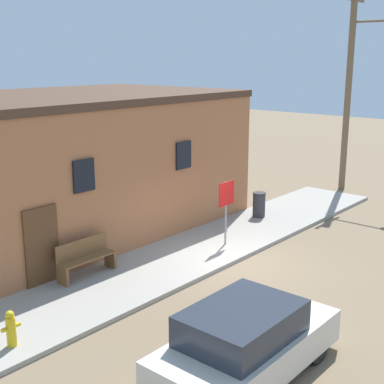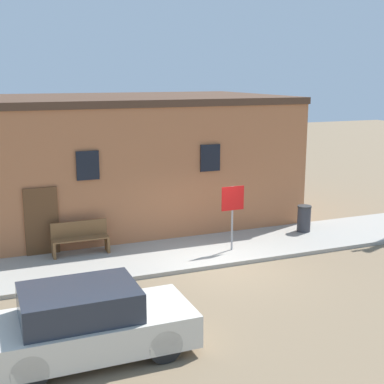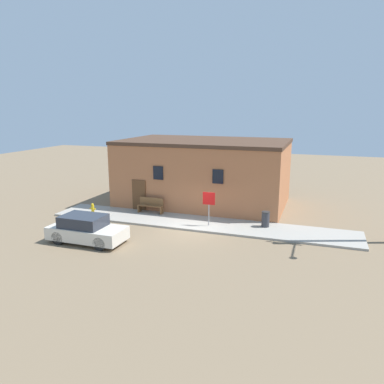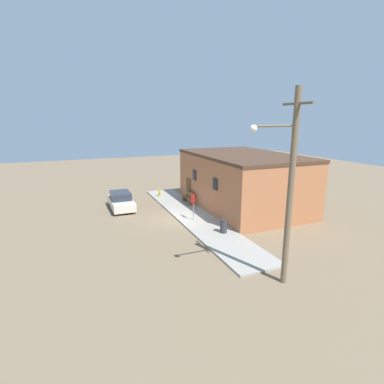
% 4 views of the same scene
% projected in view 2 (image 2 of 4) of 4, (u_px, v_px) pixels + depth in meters
% --- Properties ---
extents(ground_plane, '(80.00, 80.00, 0.00)m').
position_uv_depth(ground_plane, '(222.00, 268.00, 15.55)').
color(ground_plane, '#7A664C').
extents(sidewalk, '(19.03, 2.90, 0.12)m').
position_uv_depth(sidewalk, '(202.00, 251.00, 16.85)').
color(sidewalk, '#9E998E').
rests_on(sidewalk, ground).
extents(brick_building, '(11.83, 7.40, 4.73)m').
position_uv_depth(brick_building, '(123.00, 158.00, 20.53)').
color(brick_building, '#B26B42').
rests_on(brick_building, ground).
extents(stop_sign, '(0.75, 0.06, 2.04)m').
position_uv_depth(stop_sign, '(233.00, 205.00, 16.48)').
color(stop_sign, gray).
rests_on(stop_sign, sidewalk).
extents(bench, '(1.71, 0.44, 1.01)m').
position_uv_depth(bench, '(80.00, 238.00, 16.31)').
color(bench, brown).
rests_on(bench, sidewalk).
extents(trash_bin, '(0.49, 0.49, 0.92)m').
position_uv_depth(trash_bin, '(304.00, 218.00, 18.67)').
color(trash_bin, '#333338').
rests_on(trash_bin, sidewalk).
extents(parked_car, '(4.10, 1.81, 1.46)m').
position_uv_depth(parked_car, '(88.00, 323.00, 10.57)').
color(parked_car, black).
rests_on(parked_car, ground).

